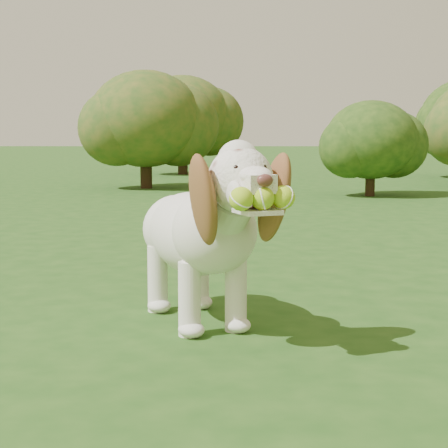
{
  "coord_description": "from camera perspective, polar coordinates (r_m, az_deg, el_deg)",
  "views": [
    {
      "loc": [
        0.51,
        -3.84,
        0.93
      ],
      "look_at": [
        0.49,
        -0.59,
        0.53
      ],
      "focal_mm": 60.0,
      "sensor_mm": 36.0,
      "label": 1
    }
  ],
  "objects": [
    {
      "name": "dog",
      "position": [
        3.53,
        -1.67,
        -0.27
      ],
      "size": [
        0.81,
        1.33,
        0.89
      ],
      "rotation": [
        0.0,
        0.0,
        0.39
      ],
      "color": "white",
      "rests_on": "ground"
    },
    {
      "name": "ground",
      "position": [
        3.98,
        -7.0,
        -6.44
      ],
      "size": [
        80.0,
        80.0,
        0.0
      ],
      "primitive_type": "plane",
      "color": "#1F4914",
      "rests_on": "ground"
    },
    {
      "name": "shrub_c",
      "position": [
        10.82,
        11.15,
        6.3
      ],
      "size": [
        1.3,
        1.3,
        1.35
      ],
      "color": "#382314",
      "rests_on": "ground"
    },
    {
      "name": "shrub_i",
      "position": [
        15.93,
        -3.18,
        8.2
      ],
      "size": [
        2.01,
        2.01,
        2.08
      ],
      "color": "#382314",
      "rests_on": "ground"
    },
    {
      "name": "shrub_b",
      "position": [
        12.13,
        -6.0,
        7.96
      ],
      "size": [
        1.82,
        1.82,
        1.89
      ],
      "color": "#382314",
      "rests_on": "ground"
    }
  ]
}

